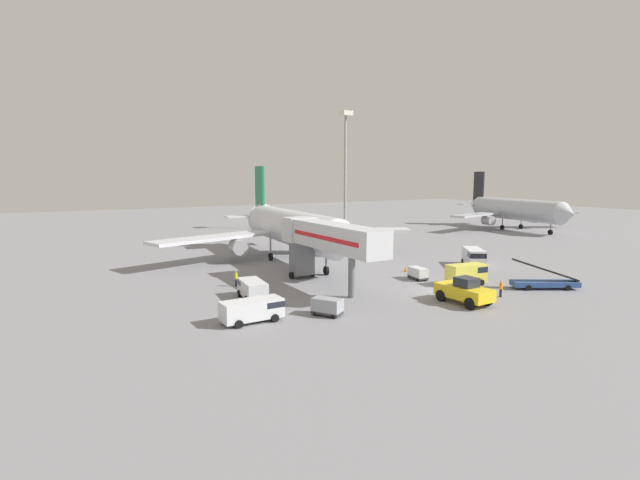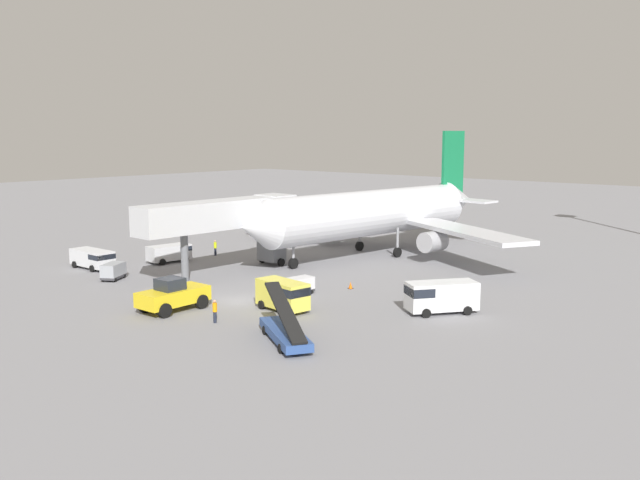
% 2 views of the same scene
% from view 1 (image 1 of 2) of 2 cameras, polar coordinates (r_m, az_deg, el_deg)
% --- Properties ---
extents(ground_plane, '(300.00, 300.00, 0.00)m').
position_cam_1_polar(ground_plane, '(53.05, 13.43, -5.83)').
color(ground_plane, gray).
extents(airplane_at_gate, '(40.09, 36.76, 13.76)m').
position_cam_1_polar(airplane_at_gate, '(69.69, -3.56, 1.50)').
color(airplane_at_gate, silver).
rests_on(airplane_at_gate, ground).
extents(jet_bridge, '(3.74, 17.73, 7.23)m').
position_cam_1_polar(jet_bridge, '(52.17, 0.65, 0.19)').
color(jet_bridge, silver).
rests_on(jet_bridge, ground).
extents(pushback_tug, '(2.90, 5.55, 2.59)m').
position_cam_1_polar(pushback_tug, '(48.20, 16.75, -5.83)').
color(pushback_tug, yellow).
rests_on(pushback_tug, ground).
extents(belt_loader_truck, '(6.93, 5.15, 3.30)m').
position_cam_1_polar(belt_loader_truck, '(57.54, 25.12, -4.51)').
color(belt_loader_truck, '#2D4C8E').
rests_on(belt_loader_truck, ground).
extents(service_van_mid_right, '(2.69, 4.63, 1.82)m').
position_cam_1_polar(service_van_mid_right, '(48.58, -8.05, -5.66)').
color(service_van_mid_right, silver).
rests_on(service_van_mid_right, ground).
extents(service_van_mid_left, '(5.21, 2.39, 1.88)m').
position_cam_1_polar(service_van_mid_left, '(41.00, -7.87, -8.10)').
color(service_van_mid_left, silver).
rests_on(service_van_mid_left, ground).
extents(service_van_outer_left, '(4.82, 5.55, 2.38)m').
position_cam_1_polar(service_van_outer_left, '(68.10, 17.79, -1.87)').
color(service_van_outer_left, white).
rests_on(service_van_outer_left, ground).
extents(service_van_rear_right, '(4.66, 2.63, 2.32)m').
position_cam_1_polar(service_van_rear_right, '(56.47, 17.05, -3.78)').
color(service_van_rear_right, '#E5DB4C').
rests_on(service_van_rear_right, ground).
extents(baggage_cart_near_left, '(1.66, 2.68, 1.44)m').
position_cam_1_polar(baggage_cart_near_left, '(57.88, 11.56, -3.84)').
color(baggage_cart_near_left, '#38383D').
rests_on(baggage_cart_near_left, ground).
extents(baggage_cart_rear_left, '(2.49, 2.92, 1.55)m').
position_cam_1_polar(baggage_cart_rear_left, '(42.38, 0.85, -7.84)').
color(baggage_cart_rear_left, '#38383D').
rests_on(baggage_cart_rear_left, ground).
extents(ground_crew_worker_foreground, '(0.43, 0.43, 1.73)m').
position_cam_1_polar(ground_crew_worker_foreground, '(54.01, -9.93, -4.50)').
color(ground_crew_worker_foreground, '#1E2333').
rests_on(ground_crew_worker_foreground, ground).
extents(ground_crew_worker_midground, '(0.37, 0.37, 1.70)m').
position_cam_1_polar(ground_crew_worker_midground, '(51.96, 20.67, -5.38)').
color(ground_crew_worker_midground, '#1E2333').
rests_on(ground_crew_worker_midground, ground).
extents(safety_cone_alpha, '(0.40, 0.40, 0.62)m').
position_cam_1_polar(safety_cone_alpha, '(62.58, 10.13, -3.41)').
color(safety_cone_alpha, black).
rests_on(safety_cone_alpha, ground).
extents(airplane_background, '(34.32, 32.13, 13.16)m').
position_cam_1_polar(airplane_background, '(117.46, 22.03, 3.39)').
color(airplane_background, '#B7BCC6').
rests_on(airplane_background, ground).
extents(apron_light_mast, '(2.40, 2.40, 26.14)m').
position_cam_1_polar(apron_light_mast, '(107.64, 3.03, 10.78)').
color(apron_light_mast, '#93969B').
rests_on(apron_light_mast, ground).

